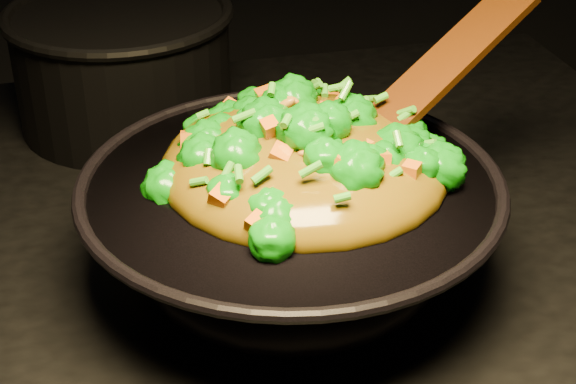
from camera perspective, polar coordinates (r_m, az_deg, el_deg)
name	(u,v)px	position (r m, az deg, el deg)	size (l,w,h in m)	color
wok	(291,231)	(0.78, 0.18, -2.56)	(0.35, 0.35, 0.10)	black
stir_fry	(305,127)	(0.75, 1.10, 4.23)	(0.25, 0.25, 0.09)	#0E7E09
spatula	(420,88)	(0.81, 8.53, 6.64)	(0.30, 0.05, 0.01)	#311706
back_pot	(123,66)	(1.06, -10.60, 7.99)	(0.25, 0.25, 0.14)	black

